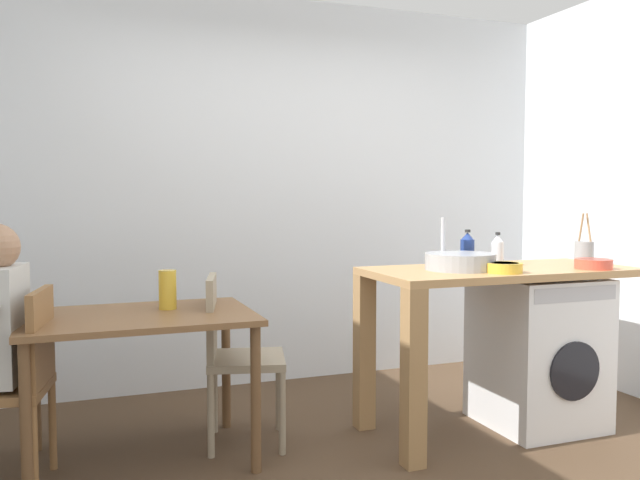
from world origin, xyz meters
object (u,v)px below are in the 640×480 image
(chair_opposite, at_px, (232,350))
(utensil_crock, at_px, (584,252))
(colander, at_px, (594,263))
(vase, at_px, (168,290))
(bottle_tall_green, at_px, (467,249))
(bottle_squat_brown, at_px, (498,251))
(mixing_bowl, at_px, (504,267))
(dining_table, at_px, (140,333))
(chair_person_seat, at_px, (17,377))
(washing_machine, at_px, (537,351))

(chair_opposite, relative_size, utensil_crock, 3.00)
(colander, height_order, vase, colander)
(bottle_tall_green, bearing_deg, chair_opposite, 175.74)
(bottle_squat_brown, xyz_separation_m, mixing_bowl, (-0.17, -0.29, -0.06))
(dining_table, distance_m, utensil_crock, 2.59)
(chair_opposite, height_order, bottle_tall_green, bottle_tall_green)
(mixing_bowl, xyz_separation_m, colander, (0.57, -0.02, 0.00))
(bottle_squat_brown, distance_m, utensil_crock, 0.59)
(utensil_crock, bearing_deg, mixing_bowl, -161.64)
(bottle_tall_green, distance_m, bottle_squat_brown, 0.17)
(mixing_bowl, relative_size, colander, 0.95)
(chair_opposite, bearing_deg, bottle_tall_green, 99.75)
(chair_opposite, distance_m, vase, 0.47)
(chair_person_seat, relative_size, bottle_tall_green, 4.37)
(chair_opposite, relative_size, washing_machine, 1.05)
(bottle_tall_green, bearing_deg, vase, 175.49)
(dining_table, bearing_deg, bottle_tall_green, -1.07)
(washing_machine, height_order, bottle_squat_brown, bottle_squat_brown)
(chair_opposite, height_order, bottle_squat_brown, bottle_squat_brown)
(chair_person_seat, relative_size, chair_opposite, 1.00)
(dining_table, xyz_separation_m, vase, (0.15, 0.10, 0.20))
(bottle_tall_green, height_order, bottle_squat_brown, bottle_tall_green)
(chair_person_seat, distance_m, chair_opposite, 1.04)
(chair_person_seat, bearing_deg, dining_table, -68.28)
(bottle_squat_brown, relative_size, mixing_bowl, 1.02)
(colander, bearing_deg, bottle_tall_green, 140.76)
(colander, relative_size, vase, 1.00)
(chair_person_seat, height_order, washing_machine, chair_person_seat)
(dining_table, distance_m, vase, 0.27)
(bottle_tall_green, relative_size, utensil_crock, 0.69)
(dining_table, height_order, mixing_bowl, mixing_bowl)
(utensil_crock, bearing_deg, bottle_tall_green, 167.12)
(dining_table, distance_m, washing_machine, 2.22)
(chair_opposite, xyz_separation_m, utensil_crock, (2.09, -0.26, 0.48))
(chair_person_seat, bearing_deg, mixing_bowl, -88.01)
(mixing_bowl, height_order, vase, mixing_bowl)
(mixing_bowl, bearing_deg, washing_machine, 27.14)
(utensil_crock, bearing_deg, washing_machine, -171.90)
(dining_table, distance_m, chair_person_seat, 0.57)
(chair_person_seat, bearing_deg, bottle_squat_brown, -80.89)
(washing_machine, distance_m, bottle_tall_green, 0.71)
(chair_opposite, relative_size, colander, 4.50)
(washing_machine, bearing_deg, bottle_squat_brown, 156.47)
(dining_table, bearing_deg, chair_person_seat, -168.32)
(dining_table, relative_size, bottle_squat_brown, 5.67)
(washing_machine, distance_m, bottle_squat_brown, 0.62)
(chair_person_seat, xyz_separation_m, washing_machine, (2.74, -0.14, -0.08))
(mixing_bowl, bearing_deg, chair_opposite, 158.89)
(mixing_bowl, bearing_deg, bottle_squat_brown, 60.15)
(colander, bearing_deg, washing_machine, 130.74)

